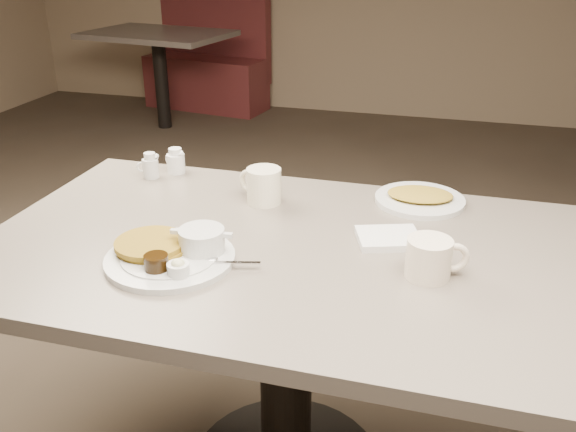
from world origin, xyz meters
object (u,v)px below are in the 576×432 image
(coffee_mug_near, at_px, (431,258))
(creamer_right, at_px, (176,161))
(diner_table, at_px, (286,305))
(hash_plate, at_px, (420,198))
(main_plate, at_px, (173,251))
(coffee_mug_far, at_px, (263,185))
(booth_back_left, at_px, (204,62))
(creamer_left, at_px, (150,166))

(coffee_mug_near, bearing_deg, creamer_right, 151.27)
(diner_table, bearing_deg, hash_plate, 50.59)
(diner_table, bearing_deg, main_plate, -148.74)
(creamer_right, bearing_deg, coffee_mug_far, -24.15)
(main_plate, xyz_separation_m, hash_plate, (0.52, 0.49, -0.01))
(coffee_mug_far, distance_m, booth_back_left, 3.93)
(coffee_mug_near, bearing_deg, booth_back_left, 119.38)
(diner_table, bearing_deg, creamer_right, 140.36)
(creamer_right, distance_m, hash_plate, 0.76)
(main_plate, relative_size, coffee_mug_near, 2.49)
(main_plate, xyz_separation_m, booth_back_left, (-1.58, 3.92, -0.36))
(creamer_right, bearing_deg, coffee_mug_near, -28.73)
(diner_table, relative_size, hash_plate, 5.53)
(creamer_right, height_order, hash_plate, creamer_right)
(diner_table, distance_m, hash_plate, 0.49)
(coffee_mug_near, xyz_separation_m, hash_plate, (-0.05, 0.41, -0.03))
(coffee_mug_near, bearing_deg, hash_plate, 97.42)
(diner_table, xyz_separation_m, hash_plate, (0.29, 0.35, 0.18))
(diner_table, height_order, booth_back_left, booth_back_left)
(coffee_mug_near, relative_size, booth_back_left, 0.11)
(diner_table, relative_size, booth_back_left, 1.07)
(creamer_left, height_order, hash_plate, creamer_left)
(coffee_mug_far, distance_m, creamer_right, 0.37)
(creamer_left, relative_size, creamer_right, 1.00)
(creamer_left, bearing_deg, creamer_right, 48.11)
(creamer_left, distance_m, hash_plate, 0.82)
(coffee_mug_far, xyz_separation_m, hash_plate, (0.43, 0.12, -0.04))
(hash_plate, height_order, booth_back_left, booth_back_left)
(hash_plate, bearing_deg, creamer_left, -178.14)
(main_plate, bearing_deg, diner_table, 31.26)
(coffee_mug_near, height_order, booth_back_left, booth_back_left)
(coffee_mug_near, height_order, creamer_right, coffee_mug_near)
(creamer_right, distance_m, booth_back_left, 3.66)
(creamer_right, bearing_deg, booth_back_left, 111.61)
(diner_table, xyz_separation_m, main_plate, (-0.23, -0.14, 0.19))
(main_plate, bearing_deg, hash_plate, 43.46)
(main_plate, height_order, booth_back_left, booth_back_left)
(coffee_mug_far, bearing_deg, diner_table, -60.69)
(coffee_mug_near, distance_m, creamer_right, 0.93)
(coffee_mug_near, xyz_separation_m, coffee_mug_far, (-0.48, 0.30, 0.00))
(creamer_right, relative_size, booth_back_left, 0.06)
(coffee_mug_far, height_order, booth_back_left, booth_back_left)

